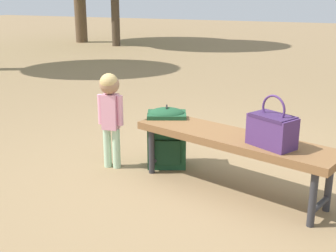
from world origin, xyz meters
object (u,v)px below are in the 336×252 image
object	(u,v)px
child_standing	(110,106)
backpack_large	(167,136)
park_bench	(233,142)
handbag	(272,129)

from	to	relation	value
child_standing	backpack_large	world-z (taller)	child_standing
park_bench	handbag	distance (m)	0.38
child_standing	backpack_large	distance (m)	0.55
backpack_large	handbag	bearing A→B (deg)	156.67
park_bench	handbag	xyz separation A→B (m)	(-0.31, 0.14, 0.18)
park_bench	backpack_large	xyz separation A→B (m)	(0.66, -0.28, -0.12)
backpack_large	child_standing	bearing A→B (deg)	27.72
handbag	child_standing	xyz separation A→B (m)	(1.39, -0.19, -0.02)
park_bench	child_standing	world-z (taller)	child_standing
handbag	child_standing	bearing A→B (deg)	-7.89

